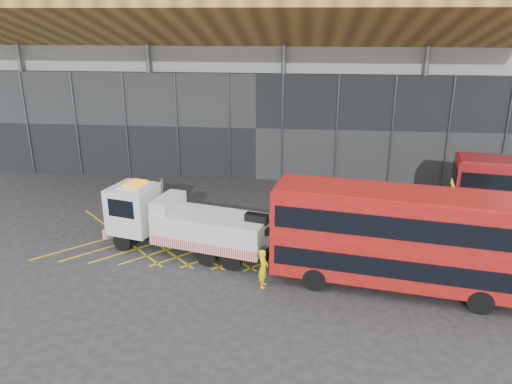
# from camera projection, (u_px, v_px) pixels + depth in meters

# --- Properties ---
(ground_plane) EXTENTS (120.00, 120.00, 0.00)m
(ground_plane) POSITION_uv_depth(u_px,v_px,m) (201.00, 239.00, 28.31)
(ground_plane) COLOR #252528
(road_markings) EXTENTS (21.56, 7.16, 0.01)m
(road_markings) POSITION_uv_depth(u_px,v_px,m) (243.00, 240.00, 28.09)
(road_markings) COLOR gold
(road_markings) RESTS_ON ground_plane
(construction_building) EXTENTS (55.00, 23.97, 18.00)m
(construction_building) POSITION_uv_depth(u_px,v_px,m) (263.00, 53.00, 42.41)
(construction_building) COLOR gray
(construction_building) RESTS_ON ground_plane
(recovery_truck) EXTENTS (10.43, 4.66, 3.64)m
(recovery_truck) POSITION_uv_depth(u_px,v_px,m) (181.00, 222.00, 26.30)
(recovery_truck) COLOR black
(recovery_truck) RESTS_ON ground_plane
(bus_towed) EXTENTS (11.92, 4.67, 4.74)m
(bus_towed) POSITION_uv_depth(u_px,v_px,m) (402.00, 236.00, 22.32)
(bus_towed) COLOR #9E0F0C
(bus_towed) RESTS_ON ground_plane
(worker) EXTENTS (0.51, 0.72, 1.86)m
(worker) POSITION_uv_depth(u_px,v_px,m) (263.00, 268.00, 23.04)
(worker) COLOR yellow
(worker) RESTS_ON ground_plane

